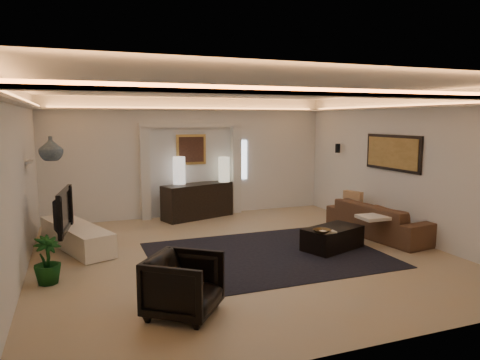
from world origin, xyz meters
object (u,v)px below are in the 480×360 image
object	(u,v)px
sofa	(380,220)
armchair	(184,285)
console	(198,202)
coffee_table	(332,238)

from	to	relation	value
sofa	armchair	world-z (taller)	armchair
console	sofa	world-z (taller)	console
coffee_table	armchair	xyz separation A→B (m)	(-3.22, -1.74, 0.17)
armchair	console	bearing A→B (deg)	20.17
sofa	coffee_table	size ratio (longest dim) A/B	2.08
console	sofa	distance (m)	4.27
console	coffee_table	bearing A→B (deg)	-82.72
sofa	armchair	size ratio (longest dim) A/B	2.82
sofa	coffee_table	world-z (taller)	sofa
console	coffee_table	distance (m)	3.81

